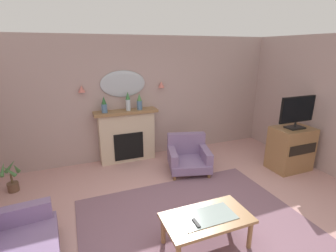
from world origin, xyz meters
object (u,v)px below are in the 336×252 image
Objects in this scene: mantel_vase_left at (128,101)px; tv_flatscreen at (297,111)px; wall_mirror at (123,84)px; wall_sconce_left at (82,89)px; mantel_vase_centre at (139,102)px; armchair_in_corner at (188,155)px; tv_cabinet at (291,149)px; tv_remote at (196,223)px; wall_sconce_right at (161,84)px; potted_plant_small_fern at (12,178)px; mantel_vase_right at (104,105)px; fireplace at (127,136)px; coffee_table at (207,220)px.

mantel_vase_left is 0.48× the size of tv_flatscreen.
wall_mirror reaches higher than wall_sconce_left.
wall_mirror is at bearing 3.37° from wall_sconce_left.
wall_sconce_left is (-0.90, 0.12, 0.30)m from mantel_vase_left.
armchair_in_corner is at bearing -48.66° from mantel_vase_centre.
wall_sconce_left reaches higher than tv_cabinet.
tv_remote is 0.19× the size of tv_flatscreen.
wall_mirror is 0.85m from wall_sconce_right.
wall_mirror is 3.38m from tv_remote.
wall_sconce_right is at bearing 77.14° from tv_remote.
mantel_vase_centre is at bearing 87.02° from tv_remote.
wall_mirror is 1.14× the size of tv_flatscreen.
wall_mirror is 0.85m from wall_sconce_left.
potted_plant_small_fern is (-2.50, -0.50, -1.07)m from mantel_vase_centre.
potted_plant_small_fern is at bearing -164.01° from mantel_vase_right.
mantel_vase_centre is 3.31m from tv_cabinet.
tv_cabinet reaches higher than potted_plant_small_fern.
wall_sconce_right is 0.14× the size of armchair_in_corner.
fireplace is at bearing 174.61° from mantel_vase_centre.
wall_sconce_left is 4.30m from tv_flatscreen.
armchair_in_corner is 1.11× the size of tv_cabinet.
mantel_vase_left is at bearing 151.05° from tv_flatscreen.
armchair_in_corner is (1.07, -0.90, -0.27)m from fireplace.
potted_plant_small_fern is at bearing -168.66° from mantel_vase_centre.
tv_remote is 0.18× the size of tv_cabinet.
tv_cabinet reaches higher than coffee_table.
wall_sconce_left reaches higher than mantel_vase_left.
mantel_vase_right reaches higher than tv_remote.
wall_sconce_left is at bearing 180.00° from wall_sconce_right.
fireplace is at bearing 139.84° from armchair_in_corner.
wall_sconce_right is at bearing 141.34° from tv_cabinet.
mantel_vase_right is 3.14m from coffee_table.
wall_sconce_left is at bearing 174.04° from mantel_vase_centre.
wall_sconce_left is at bearing 107.87° from tv_remote.
tv_cabinet reaches higher than tv_remote.
mantel_vase_centre reaches higher than coffee_table.
armchair_in_corner is (1.52, -0.87, -1.01)m from mantel_vase_right.
mantel_vase_right is 2.43× the size of wall_sconce_left.
mantel_vase_centre reaches higher than armchair_in_corner.
tv_flatscreen is (3.50, -1.66, -0.07)m from mantel_vase_right.
mantel_vase_right reaches higher than fireplace.
wall_sconce_left is at bearing -176.63° from wall_mirror.
armchair_in_corner is at bearing 158.36° from tv_flatscreen.
tv_remote is 3.41m from potted_plant_small_fern.
tv_flatscreen is at bearing -25.37° from mantel_vase_right.
coffee_table is at bearing 20.86° from tv_remote.
wall_sconce_left reaches higher than armchair_in_corner.
tv_remote is at bearing -88.16° from mantel_vase_left.
mantel_vase_right is 3.96m from tv_cabinet.
wall_mirror is at bearing 20.70° from mantel_vase_right.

